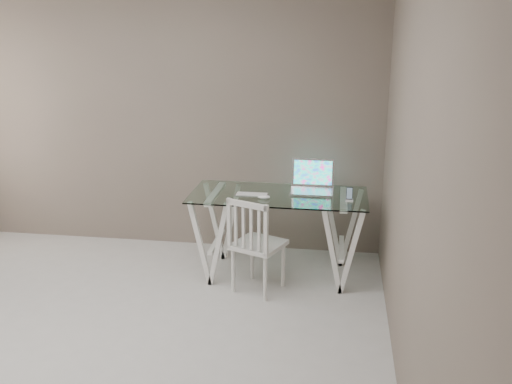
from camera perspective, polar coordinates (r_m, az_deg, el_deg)
room at (r=3.46m, az=-20.25°, el=8.25°), size 4.50×4.52×2.71m
desk at (r=4.97m, az=2.23°, el=-4.23°), size 1.50×0.70×0.75m
chair at (r=4.62m, az=-0.18°, el=-4.96°), size 0.49×0.49×0.82m
laptop at (r=4.98m, az=5.64°, el=0.86°), size 0.37×0.33×0.25m
keyboard at (r=4.83m, az=-0.43°, el=-0.26°), size 0.28×0.12×0.01m
mouse at (r=4.73m, az=0.80°, el=-0.50°), size 0.10×0.06×0.03m
phone_dock at (r=4.73m, az=9.31°, el=-0.52°), size 0.06×0.06×0.12m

